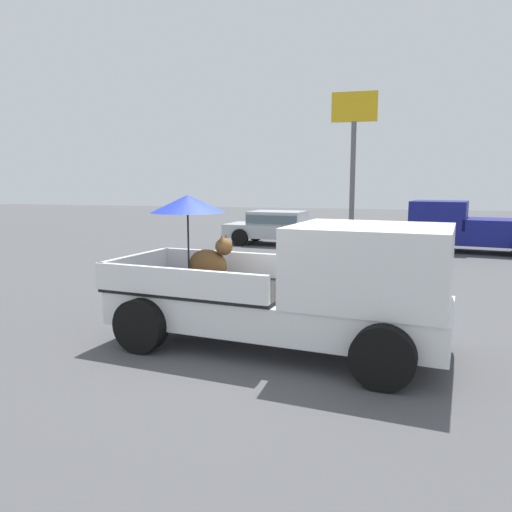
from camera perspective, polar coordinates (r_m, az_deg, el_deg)
name	(u,v)px	position (r m, az deg, el deg)	size (l,w,h in m)	color
ground_plane	(275,346)	(7.79, 2.18, -10.22)	(80.00, 80.00, 0.00)	#4C4C4F
pickup_truck_main	(302,287)	(7.41, 5.30, -3.47)	(5.25, 2.79, 2.28)	black
pickup_truck_red	(468,227)	(19.45, 22.88, 3.01)	(5.04, 2.82, 1.80)	black
parked_sedan_near	(279,226)	(20.03, 2.60, 3.42)	(4.45, 2.30, 1.33)	black
motel_sign	(353,143)	(16.30, 11.00, 12.44)	(1.40, 0.16, 5.23)	#59595B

